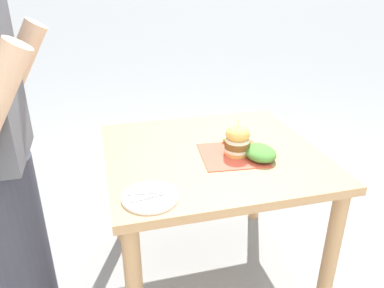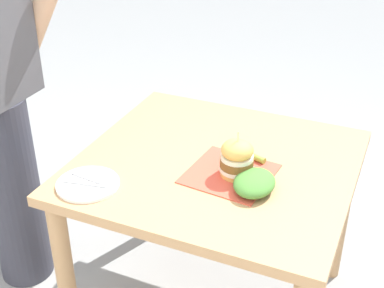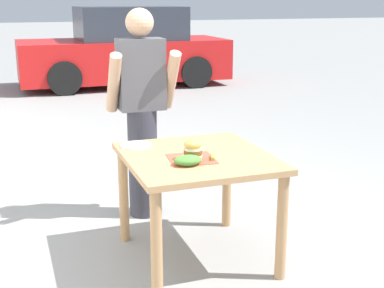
# 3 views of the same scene
# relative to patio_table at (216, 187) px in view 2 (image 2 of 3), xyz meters

# --- Properties ---
(patio_table) EXTENTS (0.95, 1.01, 0.75)m
(patio_table) POSITION_rel_patio_table_xyz_m (0.00, 0.00, 0.00)
(patio_table) COLOR tan
(patio_table) RESTS_ON ground
(serving_paper) EXTENTS (0.32, 0.32, 0.00)m
(serving_paper) POSITION_rel_patio_table_xyz_m (-0.07, -0.08, 0.12)
(serving_paper) COLOR #D64C38
(serving_paper) RESTS_ON patio_table
(sandwich) EXTENTS (0.12, 0.12, 0.17)m
(sandwich) POSITION_rel_patio_table_xyz_m (-0.06, -0.10, 0.19)
(sandwich) COLOR gold
(sandwich) RESTS_ON serving_paper
(pickle_spear) EXTENTS (0.06, 0.10, 0.02)m
(pickle_spear) POSITION_rel_patio_table_xyz_m (0.06, -0.13, 0.14)
(pickle_spear) COLOR #8EA83D
(pickle_spear) RESTS_ON serving_paper
(side_plate_with_forks) EXTENTS (0.22, 0.22, 0.02)m
(side_plate_with_forks) POSITION_rel_patio_table_xyz_m (-0.33, 0.35, 0.13)
(side_plate_with_forks) COLOR white
(side_plate_with_forks) RESTS_ON patio_table
(side_salad) EXTENTS (0.18, 0.14, 0.06)m
(side_salad) POSITION_rel_patio_table_xyz_m (-0.13, -0.19, 0.15)
(side_salad) COLOR #477F33
(side_salad) RESTS_ON patio_table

